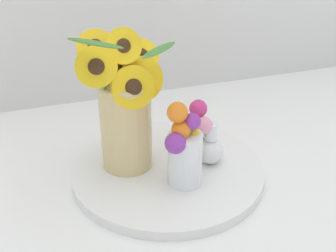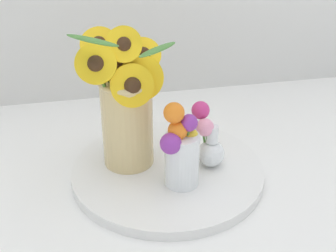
# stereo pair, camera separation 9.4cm
# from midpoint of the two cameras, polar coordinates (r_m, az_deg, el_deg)

# --- Properties ---
(ground_plane) EXTENTS (6.00, 6.00, 0.00)m
(ground_plane) POSITION_cam_midpoint_polar(r_m,az_deg,el_deg) (0.97, -1.97, -7.67)
(ground_plane) COLOR white
(serving_tray) EXTENTS (0.41, 0.41, 0.02)m
(serving_tray) POSITION_cam_midpoint_polar(r_m,az_deg,el_deg) (1.00, -2.71, -5.63)
(serving_tray) COLOR white
(serving_tray) RESTS_ON ground_plane
(mason_jar_sunflowers) EXTENTS (0.22, 0.19, 0.31)m
(mason_jar_sunflowers) POSITION_cam_midpoint_polar(r_m,az_deg,el_deg) (0.95, -8.10, 1.89)
(mason_jar_sunflowers) COLOR #D1B77A
(mason_jar_sunflowers) RESTS_ON serving_tray
(vase_small_center) EXTENTS (0.08, 0.07, 0.18)m
(vase_small_center) POSITION_cam_midpoint_polar(r_m,az_deg,el_deg) (0.91, -1.03, -2.92)
(vase_small_center) COLOR white
(vase_small_center) RESTS_ON serving_tray
(vase_bulb_right) EXTENTS (0.07, 0.08, 0.14)m
(vase_bulb_right) POSITION_cam_midpoint_polar(r_m,az_deg,el_deg) (0.98, 2.00, -1.38)
(vase_bulb_right) COLOR white
(vase_bulb_right) RESTS_ON serving_tray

